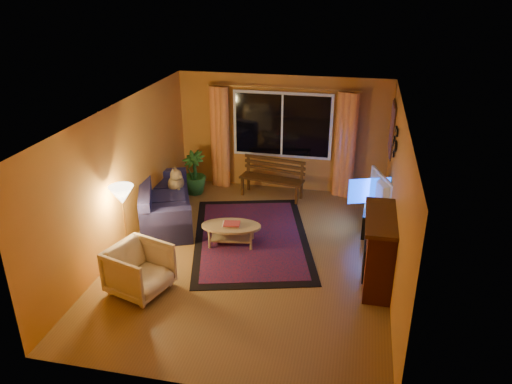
% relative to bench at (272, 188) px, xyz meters
% --- Properties ---
extents(floor, '(4.50, 6.00, 0.02)m').
position_rel_bench_xyz_m(floor, '(0.12, -2.45, -0.21)').
color(floor, brown).
rests_on(floor, ground).
extents(ceiling, '(4.50, 6.00, 0.02)m').
position_rel_bench_xyz_m(ceiling, '(0.12, -2.45, 2.31)').
color(ceiling, white).
rests_on(ceiling, ground).
extents(wall_back, '(4.50, 0.02, 2.50)m').
position_rel_bench_xyz_m(wall_back, '(0.12, 0.56, 1.05)').
color(wall_back, '#C47A2C').
rests_on(wall_back, ground).
extents(wall_left, '(0.02, 6.00, 2.50)m').
position_rel_bench_xyz_m(wall_left, '(-2.14, -2.45, 1.05)').
color(wall_left, '#C47A2C').
rests_on(wall_left, ground).
extents(wall_right, '(0.02, 6.00, 2.50)m').
position_rel_bench_xyz_m(wall_right, '(2.38, -2.45, 1.05)').
color(wall_right, '#C47A2C').
rests_on(wall_right, ground).
extents(window, '(2.00, 0.02, 1.30)m').
position_rel_bench_xyz_m(window, '(0.12, 0.50, 1.25)').
color(window, black).
rests_on(window, wall_back).
extents(curtain_rod, '(3.20, 0.03, 0.03)m').
position_rel_bench_xyz_m(curtain_rod, '(0.12, 0.45, 2.05)').
color(curtain_rod, '#BF8C3F').
rests_on(curtain_rod, wall_back).
extents(curtain_left, '(0.36, 0.36, 2.24)m').
position_rel_bench_xyz_m(curtain_left, '(-1.23, 0.43, 0.92)').
color(curtain_left, orange).
rests_on(curtain_left, ground).
extents(curtain_right, '(0.36, 0.36, 2.24)m').
position_rel_bench_xyz_m(curtain_right, '(1.47, 0.43, 0.92)').
color(curtain_right, orange).
rests_on(curtain_right, ground).
extents(bench, '(1.41, 0.65, 0.41)m').
position_rel_bench_xyz_m(bench, '(0.00, 0.00, 0.00)').
color(bench, '#391E09').
rests_on(bench, ground).
extents(potted_plant, '(0.68, 0.68, 0.94)m').
position_rel_bench_xyz_m(potted_plant, '(-1.68, -0.13, 0.26)').
color(potted_plant, '#235B1E').
rests_on(potted_plant, ground).
extents(sofa, '(1.63, 2.28, 0.85)m').
position_rel_bench_xyz_m(sofa, '(-1.79, -1.51, 0.22)').
color(sofa, '#1E1B42').
rests_on(sofa, ground).
extents(dog, '(0.49, 0.56, 0.50)m').
position_rel_bench_xyz_m(dog, '(-1.74, -1.04, 0.47)').
color(dog, olive).
rests_on(dog, sofa).
extents(armchair, '(0.95, 0.98, 0.82)m').
position_rel_bench_xyz_m(armchair, '(-1.30, -3.81, 0.20)').
color(armchair, beige).
rests_on(armchair, ground).
extents(floor_lamp, '(0.27, 0.27, 1.31)m').
position_rel_bench_xyz_m(floor_lamp, '(-1.88, -3.00, 0.45)').
color(floor_lamp, '#BF8C3F').
rests_on(floor_lamp, ground).
extents(rug, '(2.79, 3.61, 0.02)m').
position_rel_bench_xyz_m(rug, '(-0.03, -1.87, -0.19)').
color(rug, maroon).
rests_on(rug, ground).
extents(coffee_table, '(1.18, 1.18, 0.38)m').
position_rel_bench_xyz_m(coffee_table, '(-0.32, -2.16, -0.01)').
color(coffee_table, tan).
rests_on(coffee_table, ground).
extents(tv_console, '(0.41, 1.10, 0.45)m').
position_rel_bench_xyz_m(tv_console, '(2.12, -0.99, 0.02)').
color(tv_console, black).
rests_on(tv_console, ground).
extents(television, '(0.49, 1.03, 0.60)m').
position_rel_bench_xyz_m(television, '(2.12, -0.99, 0.55)').
color(television, black).
rests_on(television, tv_console).
extents(fireplace, '(0.40, 1.20, 1.10)m').
position_rel_bench_xyz_m(fireplace, '(2.17, -2.85, 0.35)').
color(fireplace, maroon).
rests_on(fireplace, ground).
extents(mirror_cluster, '(0.06, 0.60, 0.56)m').
position_rel_bench_xyz_m(mirror_cluster, '(2.33, -1.15, 1.60)').
color(mirror_cluster, black).
rests_on(mirror_cluster, wall_right).
extents(painting, '(0.04, 0.76, 0.96)m').
position_rel_bench_xyz_m(painting, '(2.34, 0.00, 1.45)').
color(painting, orange).
rests_on(painting, wall_right).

